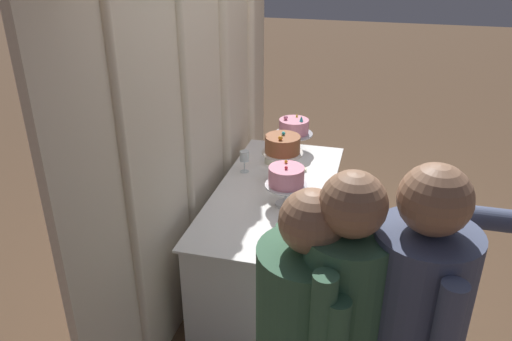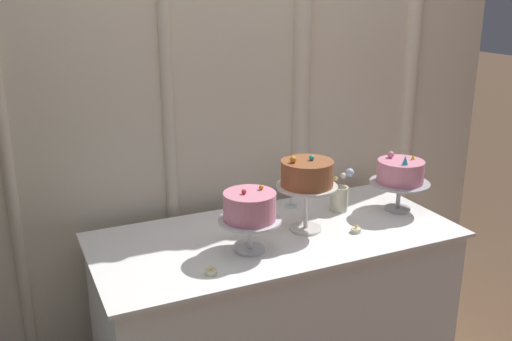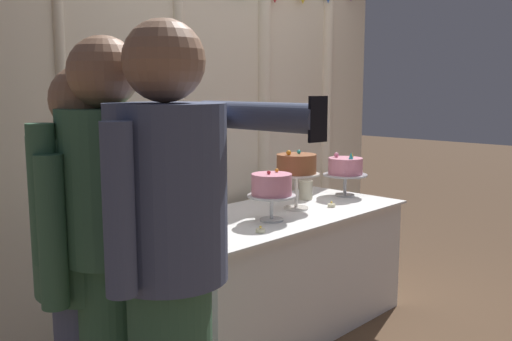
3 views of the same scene
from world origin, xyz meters
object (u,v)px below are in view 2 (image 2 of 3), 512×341
at_px(tealight_near_left, 356,230).
at_px(cake_display_center, 307,177).
at_px(cake_display_rightmost, 400,174).
at_px(flower_vase, 340,196).
at_px(cake_table, 275,302).
at_px(cake_display_leftmost, 250,209).
at_px(tealight_far_left, 211,272).
at_px(wine_glass, 291,185).

bearing_deg(tealight_near_left, cake_display_center, 148.81).
xyz_separation_m(cake_display_rightmost, flower_vase, (-0.27, 0.12, -0.12)).
bearing_deg(tealight_near_left, cake_display_rightmost, 22.41).
height_order(cake_table, cake_display_rightmost, cake_display_rightmost).
bearing_deg(flower_vase, tealight_near_left, -106.62).
height_order(cake_table, cake_display_leftmost, cake_display_leftmost).
distance_m(cake_table, tealight_far_left, 0.61).
height_order(wine_glass, tealight_far_left, wine_glass).
bearing_deg(wine_glass, flower_vase, -36.74).
distance_m(cake_display_leftmost, flower_vase, 0.66).
relative_size(cake_display_center, wine_glass, 2.26).
distance_m(cake_display_center, wine_glass, 0.34).
relative_size(cake_table, cake_display_center, 4.57).
height_order(cake_display_center, wine_glass, cake_display_center).
bearing_deg(tealight_near_left, cake_table, 157.40).
bearing_deg(tealight_near_left, flower_vase, 73.38).
bearing_deg(cake_display_center, cake_table, 171.30).
xyz_separation_m(cake_display_center, tealight_far_left, (-0.55, -0.22, -0.25)).
bearing_deg(cake_display_leftmost, flower_vase, 21.44).
bearing_deg(tealight_near_left, tealight_far_left, -172.26).
bearing_deg(wine_glass, cake_display_center, -105.01).
bearing_deg(cake_display_center, flower_vase, 27.29).
bearing_deg(cake_table, cake_display_rightmost, 0.11).
bearing_deg(tealight_far_left, cake_display_rightmost, 12.60).
relative_size(cake_table, tealight_far_left, 34.05).
distance_m(wine_glass, tealight_far_left, 0.82).
xyz_separation_m(cake_table, tealight_far_left, (-0.41, -0.25, 0.37)).
bearing_deg(flower_vase, cake_display_center, -152.71).
xyz_separation_m(cake_display_center, tealight_near_left, (0.20, -0.12, -0.25)).
bearing_deg(cake_display_center, cake_display_rightmost, 2.43).
xyz_separation_m(wine_glass, flower_vase, (0.20, -0.15, -0.04)).
xyz_separation_m(cake_display_rightmost, tealight_near_left, (-0.35, -0.14, -0.18)).
relative_size(tealight_far_left, tealight_near_left, 1.03).
height_order(cake_table, cake_display_center, cake_display_center).
relative_size(cake_display_center, tealight_near_left, 7.64).
bearing_deg(cake_display_rightmost, wine_glass, 150.17).
distance_m(cake_display_leftmost, cake_display_center, 0.35).
relative_size(cake_table, cake_display_rightmost, 5.48).
bearing_deg(wine_glass, tealight_near_left, -73.70).
distance_m(cake_display_leftmost, cake_display_rightmost, 0.88).
bearing_deg(cake_display_rightmost, tealight_far_left, -167.40).
xyz_separation_m(cake_display_center, flower_vase, (0.28, 0.14, -0.18)).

